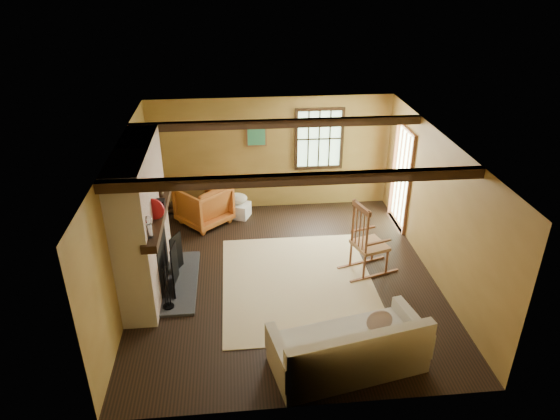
{
  "coord_description": "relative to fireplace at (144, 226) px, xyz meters",
  "views": [
    {
      "loc": [
        -0.77,
        -7.01,
        4.88
      ],
      "look_at": [
        -0.04,
        0.4,
        1.08
      ],
      "focal_mm": 32.0,
      "sensor_mm": 36.0,
      "label": 1
    }
  ],
  "objects": [
    {
      "name": "room_envelope",
      "position": [
        2.45,
        0.26,
        0.53
      ],
      "size": [
        5.02,
        5.52,
        2.44
      ],
      "color": "olive",
      "rests_on": "ground"
    },
    {
      "name": "basket_pillow",
      "position": [
        1.47,
        2.32,
        -0.69
      ],
      "size": [
        0.54,
        0.49,
        0.22
      ],
      "primitive_type": "ellipsoid",
      "rotation": [
        0.0,
        0.0,
        0.37
      ],
      "color": "beige",
      "rests_on": "laundry_basket"
    },
    {
      "name": "sofa",
      "position": [
        2.84,
        -2.18,
        -0.81
      ],
      "size": [
        2.14,
        1.28,
        0.81
      ],
      "rotation": [
        0.0,
        0.0,
        0.21
      ],
      "color": "beige",
      "rests_on": "ground"
    },
    {
      "name": "rug",
      "position": [
        2.43,
        -0.2,
        -1.1
      ],
      "size": [
        2.5,
        3.0,
        0.01
      ],
      "primitive_type": "cube",
      "color": "beige",
      "rests_on": "ground"
    },
    {
      "name": "laundry_basket",
      "position": [
        1.47,
        2.32,
        -0.95
      ],
      "size": [
        0.61,
        0.54,
        0.3
      ],
      "primitive_type": "cube",
      "rotation": [
        0.0,
        0.0,
        -0.39
      ],
      "color": "white",
      "rests_on": "ground"
    },
    {
      "name": "ground",
      "position": [
        2.23,
        0.0,
        -1.1
      ],
      "size": [
        5.5,
        5.5,
        0.0
      ],
      "primitive_type": "plane",
      "color": "black",
      "rests_on": "ground"
    },
    {
      "name": "firewood_pile",
      "position": [
        0.26,
        2.59,
        -0.97
      ],
      "size": [
        0.75,
        0.14,
        0.27
      ],
      "color": "brown",
      "rests_on": "ground"
    },
    {
      "name": "rocking_chair",
      "position": [
        3.64,
        0.06,
        -0.55
      ],
      "size": [
        1.05,
        0.75,
        1.31
      ],
      "rotation": [
        0.0,
        0.0,
        1.87
      ],
      "color": "tan",
      "rests_on": "ground"
    },
    {
      "name": "fireplace",
      "position": [
        0.0,
        0.0,
        0.0
      ],
      "size": [
        1.02,
        2.3,
        2.4
      ],
      "color": "brown",
      "rests_on": "ground"
    },
    {
      "name": "armchair",
      "position": [
        0.8,
        2.09,
        -0.69
      ],
      "size": [
        1.27,
        1.27,
        0.83
      ],
      "primitive_type": "imported",
      "rotation": [
        0.0,
        0.0,
        -2.42
      ],
      "color": "#BF6026",
      "rests_on": "ground"
    }
  ]
}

